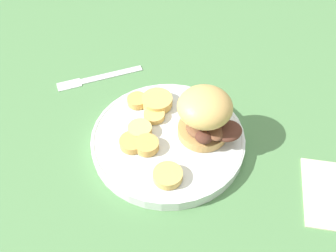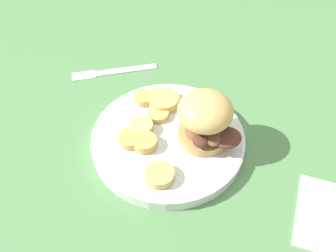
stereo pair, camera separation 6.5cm
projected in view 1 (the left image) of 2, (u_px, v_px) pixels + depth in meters
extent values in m
plane|color=#4C7A47|center=(168.00, 144.00, 0.68)|extent=(4.00, 4.00, 0.00)
cylinder|color=silver|center=(168.00, 140.00, 0.68)|extent=(0.26, 0.26, 0.02)
torus|color=silver|center=(168.00, 137.00, 0.67)|extent=(0.26, 0.26, 0.01)
cylinder|color=tan|center=(203.00, 130.00, 0.66)|extent=(0.08, 0.08, 0.02)
ellipsoid|color=brown|center=(215.00, 130.00, 0.63)|extent=(0.04, 0.05, 0.01)
ellipsoid|color=#4C281E|center=(204.00, 137.00, 0.63)|extent=(0.04, 0.04, 0.02)
ellipsoid|color=brown|center=(194.00, 131.00, 0.64)|extent=(0.03, 0.04, 0.01)
ellipsoid|color=#4C281E|center=(227.00, 131.00, 0.64)|extent=(0.06, 0.05, 0.02)
ellipsoid|color=tan|center=(205.00, 107.00, 0.62)|extent=(0.09, 0.09, 0.05)
cylinder|color=#DBB766|center=(140.00, 130.00, 0.67)|extent=(0.04, 0.04, 0.01)
cylinder|color=tan|center=(132.00, 142.00, 0.65)|extent=(0.04, 0.04, 0.01)
cylinder|color=tan|center=(137.00, 101.00, 0.71)|extent=(0.04, 0.04, 0.01)
cylinder|color=tan|center=(157.00, 101.00, 0.71)|extent=(0.06, 0.06, 0.02)
cylinder|color=tan|center=(168.00, 175.00, 0.61)|extent=(0.05, 0.05, 0.01)
cylinder|color=tan|center=(147.00, 145.00, 0.64)|extent=(0.04, 0.04, 0.01)
cylinder|color=tan|center=(152.00, 116.00, 0.69)|extent=(0.04, 0.04, 0.01)
cube|color=silver|center=(112.00, 74.00, 0.80)|extent=(0.13, 0.04, 0.00)
cube|color=silver|center=(69.00, 85.00, 0.78)|extent=(0.05, 0.03, 0.00)
cube|color=beige|center=(330.00, 194.00, 0.61)|extent=(0.14, 0.15, 0.01)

